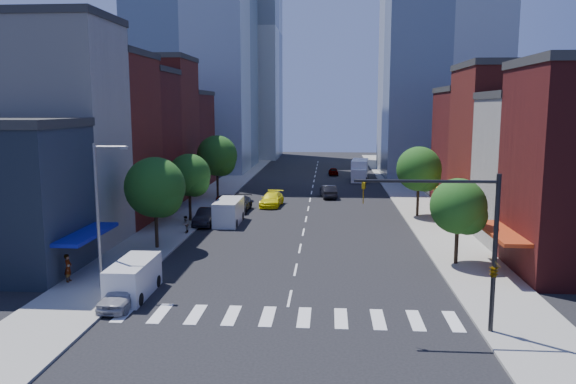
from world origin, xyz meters
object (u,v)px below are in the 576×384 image
(traffic_car_oncoming, at_px, (328,191))
(traffic_car_far, at_px, (333,171))
(parked_car_third, at_px, (226,203))
(parked_car_front, at_px, (122,294))
(parked_car_rear, at_px, (239,204))
(taxi, at_px, (272,199))
(cargo_van_near, at_px, (133,279))
(pedestrian_near, at_px, (68,268))
(parked_car_second, at_px, (207,217))
(pedestrian_far, at_px, (185,224))
(cargo_van_far, at_px, (228,212))
(box_truck, at_px, (360,171))

(traffic_car_oncoming, distance_m, traffic_car_far, 23.53)
(parked_car_third, xyz_separation_m, traffic_car_far, (12.16, 32.73, -0.12))
(parked_car_front, relative_size, parked_car_rear, 0.77)
(parked_car_front, height_order, taxi, taxi)
(parked_car_front, relative_size, cargo_van_near, 0.83)
(pedestrian_near, bearing_deg, parked_car_front, -132.80)
(parked_car_second, bearing_deg, cargo_van_near, -87.40)
(parked_car_third, bearing_deg, parked_car_second, -100.16)
(parked_car_third, xyz_separation_m, taxi, (4.85, 2.58, 0.02))
(traffic_car_oncoming, relative_size, pedestrian_far, 3.13)
(traffic_car_oncoming, bearing_deg, traffic_car_far, -99.78)
(cargo_van_far, bearing_deg, traffic_car_far, 75.44)
(taxi, height_order, pedestrian_near, pedestrian_near)
(cargo_van_far, bearing_deg, parked_car_third, 102.10)
(parked_car_front, distance_m, traffic_car_oncoming, 41.69)
(taxi, bearing_deg, pedestrian_near, -104.25)
(parked_car_rear, bearing_deg, pedestrian_near, -103.02)
(box_truck, xyz_separation_m, pedestrian_near, (-21.55, -53.16, -0.45))
(cargo_van_far, distance_m, traffic_car_far, 41.69)
(cargo_van_near, xyz_separation_m, cargo_van_far, (2.00, 21.42, 0.11))
(taxi, distance_m, traffic_car_far, 31.02)
(cargo_van_far, relative_size, box_truck, 0.69)
(parked_car_third, height_order, cargo_van_near, cargo_van_near)
(pedestrian_far, bearing_deg, pedestrian_near, -21.22)
(taxi, xyz_separation_m, pedestrian_far, (-6.27, -15.02, 0.13))
(cargo_van_near, xyz_separation_m, traffic_car_far, (12.54, 61.75, -0.42))
(traffic_car_far, height_order, box_truck, box_truck)
(cargo_van_far, relative_size, taxi, 1.03)
(pedestrian_far, bearing_deg, parked_car_front, -2.75)
(parked_car_third, xyz_separation_m, cargo_van_far, (1.62, -7.60, 0.41))
(traffic_car_oncoming, height_order, pedestrian_far, pedestrian_far)
(parked_car_front, bearing_deg, taxi, 83.43)
(cargo_van_near, height_order, pedestrian_near, cargo_van_near)
(taxi, distance_m, box_truck, 26.17)
(parked_car_second, distance_m, parked_car_rear, 7.65)
(parked_car_rear, relative_size, taxi, 1.01)
(cargo_van_far, xyz_separation_m, box_truck, (14.55, 33.77, 0.33))
(parked_car_third, distance_m, cargo_van_near, 29.03)
(cargo_van_near, height_order, box_truck, box_truck)
(parked_car_front, bearing_deg, parked_car_third, 91.63)
(parked_car_rear, relative_size, cargo_van_near, 1.08)
(parked_car_front, distance_m, parked_car_second, 22.50)
(parked_car_front, xyz_separation_m, parked_car_rear, (2.00, 29.88, 0.08))
(pedestrian_near, bearing_deg, taxi, -24.64)
(parked_car_rear, relative_size, pedestrian_far, 3.57)
(parked_car_third, distance_m, taxi, 5.50)
(traffic_car_oncoming, distance_m, box_truck, 17.64)
(cargo_van_near, bearing_deg, parked_car_second, 89.65)
(taxi, bearing_deg, parked_car_front, -94.08)
(traffic_car_oncoming, distance_m, pedestrian_far, 25.13)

